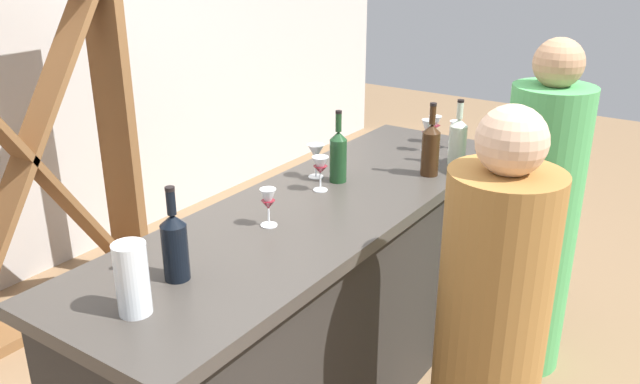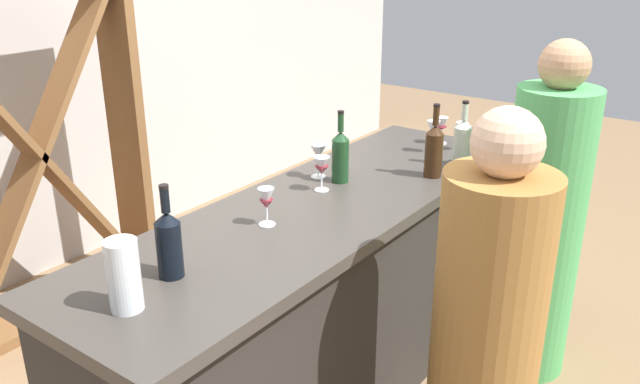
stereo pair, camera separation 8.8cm
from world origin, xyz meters
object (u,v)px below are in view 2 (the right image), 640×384
(wine_bottle_second_right_clear_pale, at_px, (462,141))
(wine_glass_near_center, at_px, (433,131))
(wine_glass_far_left, at_px, (266,201))
(wine_glass_far_right, at_px, (318,153))
(wine_glass_far_center, at_px, (322,167))
(water_pitcher, at_px, (124,276))
(wine_bottle_second_left_olive_green, at_px, (340,155))
(wine_glass_near_right, at_px, (441,125))
(person_center_guest, at_px, (542,228))
(wine_bottle_leftmost_near_black, at_px, (169,242))
(wine_bottle_center_amber_brown, at_px, (434,149))
(wine_glass_near_left, at_px, (462,131))
(wine_rack, at_px, (35,155))
(person_left_guest, at_px, (486,341))

(wine_bottle_second_right_clear_pale, distance_m, wine_glass_near_center, 0.22)
(wine_glass_far_left, xyz_separation_m, wine_glass_far_right, (0.53, 0.15, 0.01))
(wine_glass_far_center, bearing_deg, wine_glass_far_right, 41.44)
(water_pitcher, bearing_deg, wine_glass_far_right, 9.86)
(wine_bottle_second_left_olive_green, xyz_separation_m, wine_glass_near_right, (0.77, -0.10, -0.02))
(wine_glass_far_right, xyz_separation_m, person_center_guest, (0.61, -0.83, -0.36))
(wine_glass_near_center, bearing_deg, wine_glass_far_left, 175.58)
(wine_glass_far_left, height_order, wine_glass_far_right, wine_glass_far_right)
(wine_bottle_second_left_olive_green, height_order, wine_bottle_second_right_clear_pale, wine_bottle_second_left_olive_green)
(wine_glass_near_right, bearing_deg, wine_bottle_leftmost_near_black, 178.56)
(wine_bottle_center_amber_brown, xyz_separation_m, wine_glass_near_center, (0.31, 0.16, -0.02))
(wine_bottle_center_amber_brown, distance_m, wine_glass_near_right, 0.51)
(wine_bottle_center_amber_brown, relative_size, wine_glass_near_left, 2.33)
(wine_glass_near_right, height_order, wine_glass_far_left, wine_glass_far_left)
(wine_bottle_leftmost_near_black, height_order, wine_glass_far_right, wine_bottle_leftmost_near_black)
(wine_glass_near_right, height_order, wine_glass_far_right, wine_glass_far_right)
(wine_bottle_leftmost_near_black, distance_m, wine_bottle_center_amber_brown, 1.34)
(wine_bottle_center_amber_brown, xyz_separation_m, wine_glass_far_center, (-0.44, 0.30, -0.02))
(wine_glass_near_center, relative_size, wine_glass_far_right, 1.06)
(wine_bottle_center_amber_brown, distance_m, wine_bottle_second_right_clear_pale, 0.22)
(wine_bottle_center_amber_brown, relative_size, water_pitcher, 1.52)
(wine_glass_near_center, bearing_deg, wine_bottle_second_left_olive_green, 167.85)
(wine_bottle_center_amber_brown, bearing_deg, wine_rack, 113.43)
(wine_glass_far_center, bearing_deg, wine_bottle_second_left_olive_green, -0.66)
(wine_glass_near_left, relative_size, wine_glass_near_right, 1.02)
(wine_bottle_center_amber_brown, height_order, wine_glass_far_right, wine_bottle_center_amber_brown)
(wine_bottle_center_amber_brown, bearing_deg, wine_bottle_leftmost_near_black, 169.71)
(wine_glass_near_center, distance_m, person_center_guest, 0.69)
(wine_glass_near_left, bearing_deg, wine_glass_far_center, 165.06)
(wine_rack, xyz_separation_m, wine_bottle_second_right_clear_pale, (1.02, -1.90, 0.17))
(water_pitcher, bearing_deg, wine_glass_near_left, -3.72)
(wine_bottle_center_amber_brown, xyz_separation_m, water_pitcher, (-1.53, 0.19, -0.02))
(wine_glass_near_center, height_order, wine_glass_far_center, wine_glass_near_center)
(wine_bottle_center_amber_brown, xyz_separation_m, wine_bottle_second_right_clear_pale, (0.21, -0.04, -0.01))
(wine_bottle_second_right_clear_pale, distance_m, wine_glass_near_right, 0.35)
(wine_bottle_leftmost_near_black, height_order, wine_glass_near_left, wine_bottle_leftmost_near_black)
(wine_glass_near_right, xyz_separation_m, person_left_guest, (-1.11, -0.76, -0.38))
(wine_rack, bearing_deg, wine_glass_far_center, -76.67)
(wine_bottle_second_left_olive_green, bearing_deg, wine_bottle_leftmost_near_black, -176.91)
(wine_bottle_leftmost_near_black, xyz_separation_m, wine_glass_far_center, (0.88, 0.06, -0.01))
(water_pitcher, bearing_deg, wine_glass_far_center, 5.41)
(wine_glass_far_center, distance_m, person_left_guest, 0.97)
(wine_glass_far_right, relative_size, person_center_guest, 0.09)
(wine_rack, xyz_separation_m, wine_glass_near_left, (1.24, -1.80, 0.15))
(wine_bottle_leftmost_near_black, xyz_separation_m, wine_bottle_second_right_clear_pale, (1.53, -0.28, -0.00))
(wine_bottle_center_amber_brown, bearing_deg, person_center_guest, -55.56)
(wine_glass_far_left, relative_size, water_pitcher, 0.67)
(wine_glass_far_right, bearing_deg, wine_glass_near_right, -14.97)
(wine_glass_far_right, height_order, water_pitcher, water_pitcher)
(wine_glass_far_left, bearing_deg, wine_glass_near_right, -2.49)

